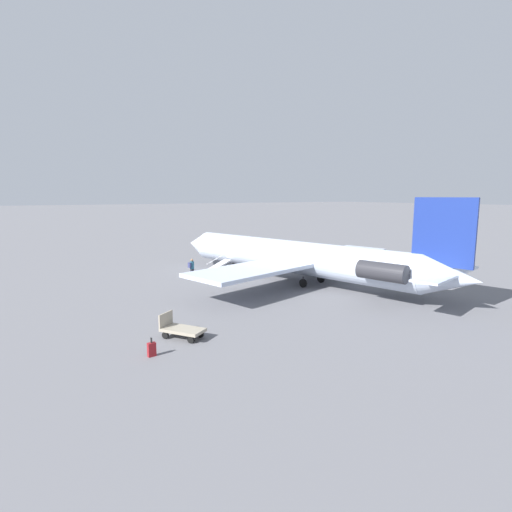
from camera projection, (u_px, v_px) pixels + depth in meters
The scene contains 6 objects.
ground_plane at pixel (291, 281), 34.05m from camera, with size 600.00×600.00×0.00m, color slate.
airplane_main at pixel (300, 257), 33.08m from camera, with size 28.54×21.80×7.12m.
boarding_stairs at pixel (206, 272), 35.81m from camera, with size 1.95×4.14×1.75m.
passenger at pixel (192, 267), 34.96m from camera, with size 0.40×0.56×1.74m.
luggage_cart at pixel (181, 329), 20.43m from camera, with size 2.44×2.13×1.22m.
suitcase at pixel (152, 349), 18.09m from camera, with size 0.25×0.38×0.88m.
Camera 1 is at (-26.59, 20.33, 7.25)m, focal length 28.00 mm.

